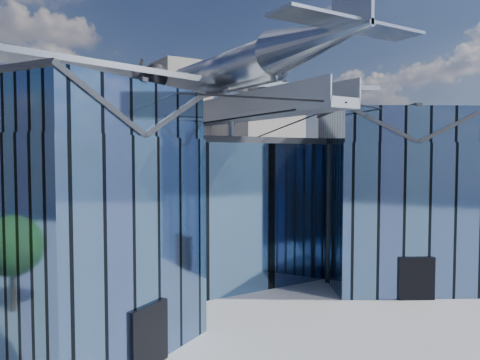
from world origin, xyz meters
TOP-DOWN VIEW (x-y plane):
  - ground_plane at (0.00, 0.00)m, footprint 120.00×120.00m
  - museum at (0.00, 5.82)m, footprint 32.88×24.50m
  - bg_towers at (1.45, 50.49)m, footprint 77.00×24.50m
  - tree_side_e at (24.14, 12.20)m, footprint 3.92×3.92m

SIDE VIEW (x-z plane):
  - ground_plane at x=0.00m, z-range 0.00..0.00m
  - tree_side_e at x=24.14m, z-range 0.94..6.29m
  - museum at x=0.00m, z-range -3.26..14.34m
  - bg_towers at x=1.45m, z-range -2.99..23.01m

